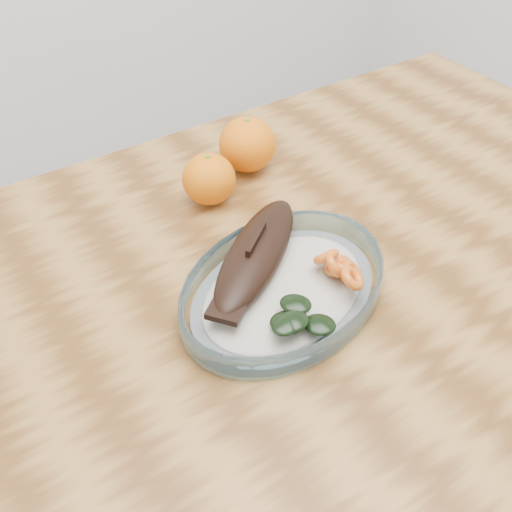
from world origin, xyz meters
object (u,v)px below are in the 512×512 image
orange_right (247,145)px  plated_meal (283,284)px  dining_table (319,320)px  orange_left (209,179)px

orange_right → plated_meal: bearing=-114.4°
plated_meal → dining_table: bearing=-6.5°
dining_table → orange_left: size_ratio=16.03×
dining_table → orange_right: (0.04, 0.24, 0.14)m
dining_table → plated_meal: size_ratio=1.85×
dining_table → orange_right: size_ratio=14.16×
plated_meal → orange_left: (0.03, 0.21, 0.02)m
orange_left → orange_right: (0.09, 0.04, 0.00)m
dining_table → plated_meal: 0.14m
dining_table → plated_meal: bearing=-168.7°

